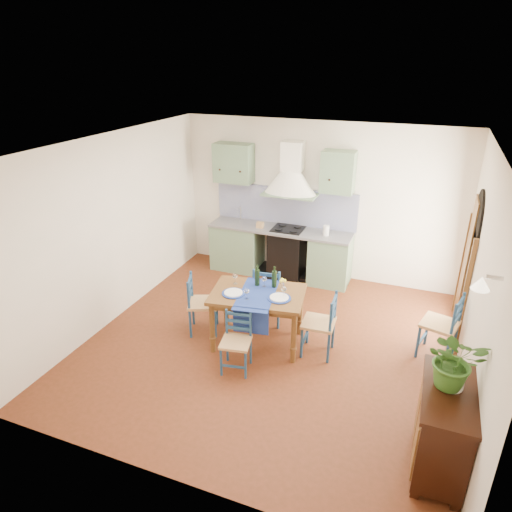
# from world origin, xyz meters

# --- Properties ---
(floor) EXTENTS (5.00, 5.00, 0.00)m
(floor) POSITION_xyz_m (0.00, 0.00, 0.00)
(floor) COLOR #4B2410
(floor) RESTS_ON ground
(back_wall) EXTENTS (5.00, 0.96, 2.80)m
(back_wall) POSITION_xyz_m (-0.47, 2.29, 1.05)
(back_wall) COLOR silver
(back_wall) RESTS_ON ground
(right_wall) EXTENTS (0.26, 5.00, 2.80)m
(right_wall) POSITION_xyz_m (2.50, 0.28, 1.34)
(right_wall) COLOR silver
(right_wall) RESTS_ON ground
(left_wall) EXTENTS (0.04, 5.00, 2.80)m
(left_wall) POSITION_xyz_m (-2.50, 0.00, 1.40)
(left_wall) COLOR silver
(left_wall) RESTS_ON ground
(ceiling) EXTENTS (5.00, 5.00, 0.01)m
(ceiling) POSITION_xyz_m (0.00, 0.00, 2.80)
(ceiling) COLOR silver
(ceiling) RESTS_ON back_wall
(dining_table) EXTENTS (1.38, 1.07, 1.12)m
(dining_table) POSITION_xyz_m (-0.17, -0.04, 0.71)
(dining_table) COLOR brown
(dining_table) RESTS_ON ground
(chair_near) EXTENTS (0.43, 0.43, 0.80)m
(chair_near) POSITION_xyz_m (-0.22, -0.68, 0.41)
(chair_near) COLOR navy
(chair_near) RESTS_ON ground
(chair_far) EXTENTS (0.49, 0.49, 0.95)m
(chair_far) POSITION_xyz_m (-0.23, 0.54, 0.49)
(chair_far) COLOR navy
(chair_far) RESTS_ON ground
(chair_left) EXTENTS (0.55, 0.55, 0.90)m
(chair_left) POSITION_xyz_m (-1.06, -0.05, 0.47)
(chair_left) COLOR navy
(chair_left) RESTS_ON ground
(chair_right) EXTENTS (0.44, 0.44, 0.91)m
(chair_right) POSITION_xyz_m (0.71, 0.03, 0.47)
(chair_right) COLOR navy
(chair_right) RESTS_ON ground
(chair_spare) EXTENTS (0.55, 0.55, 0.96)m
(chair_spare) POSITION_xyz_m (2.23, 0.54, 0.49)
(chair_spare) COLOR navy
(chair_spare) RESTS_ON ground
(sideboard) EXTENTS (0.50, 1.05, 0.94)m
(sideboard) POSITION_xyz_m (2.26, -1.39, 0.51)
(sideboard) COLOR black
(sideboard) RESTS_ON ground
(potted_plant) EXTENTS (0.60, 0.54, 0.58)m
(potted_plant) POSITION_xyz_m (2.25, -1.31, 1.22)
(potted_plant) COLOR #305F1F
(potted_plant) RESTS_ON sideboard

